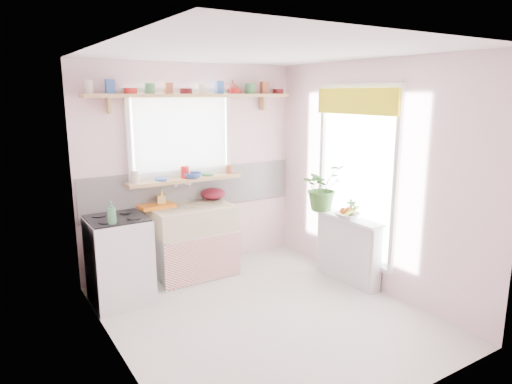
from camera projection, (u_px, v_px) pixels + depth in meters
room at (271, 162)px, 5.28m from camera, size 3.20×3.20×3.20m
sink_unit at (194, 241)px, 5.41m from camera, size 0.95×0.65×1.11m
cooker at (119, 260)px, 4.71m from camera, size 0.58×0.58×0.93m
radiator_ledge at (348, 248)px, 5.27m from camera, size 0.22×0.95×0.78m
windowsill at (185, 180)px, 5.41m from camera, size 1.40×0.22×0.04m
pine_shelf at (195, 95)px, 5.28m from camera, size 2.52×0.24×0.04m
shelf_crockery at (191, 89)px, 5.24m from camera, size 2.47×0.11×0.12m
sill_crockery at (185, 173)px, 5.40m from camera, size 1.35×0.11×0.12m
dish_tray at (155, 205)px, 5.29m from camera, size 0.42×0.32×0.04m
colander at (213, 194)px, 5.67m from camera, size 0.35×0.35×0.14m
jade_plant at (322, 187)px, 5.43m from camera, size 0.55×0.49×0.55m
fruit_bowl at (348, 216)px, 5.09m from camera, size 0.31×0.31×0.07m
herb_pot at (352, 209)px, 5.02m from camera, size 0.13×0.10×0.23m
soap_bottle_sink at (161, 198)px, 5.32m from camera, size 0.12×0.12×0.20m
sill_cup at (185, 173)px, 5.47m from camera, size 0.13×0.13×0.09m
sill_bowl at (193, 176)px, 5.39m from camera, size 0.22×0.22×0.06m
shelf_vase at (233, 87)px, 5.59m from camera, size 0.20×0.20×0.16m
cooker_bottle at (112, 213)px, 4.35m from camera, size 0.11×0.11×0.22m
fruit at (348, 210)px, 5.08m from camera, size 0.20×0.14×0.10m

